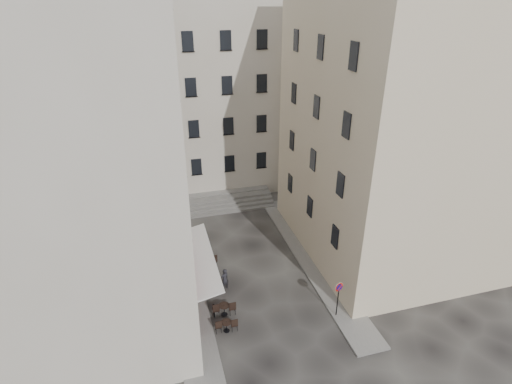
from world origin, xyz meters
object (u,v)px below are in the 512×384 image
object	(u,v)px
bistro_table_b	(224,308)
bistro_table_a	(226,325)
no_parking_sign	(339,293)
pedestrian	(225,279)

from	to	relation	value
bistro_table_b	bistro_table_a	bearing A→B (deg)	-96.05
no_parking_sign	bistro_table_a	bearing A→B (deg)	159.82
no_parking_sign	bistro_table_a	distance (m)	6.69
pedestrian	bistro_table_a	bearing A→B (deg)	50.82
no_parking_sign	bistro_table_a	world-z (taller)	no_parking_sign
no_parking_sign	pedestrian	size ratio (longest dim) A/B	1.59
no_parking_sign	bistro_table_a	size ratio (longest dim) A/B	1.96
bistro_table_a	bistro_table_b	distance (m)	1.31
pedestrian	bistro_table_b	bearing A→B (deg)	48.50
no_parking_sign	bistro_table_b	distance (m)	6.79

